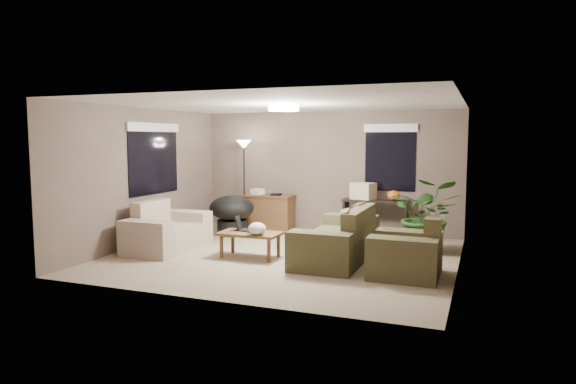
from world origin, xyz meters
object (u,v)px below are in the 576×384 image
at_px(coffee_table, 250,236).
at_px(armchair, 407,255).
at_px(main_sofa, 340,241).
at_px(cat_scratching_post, 432,239).
at_px(console_table, 375,215).
at_px(desk, 268,212).
at_px(floor_lamp, 244,155).
at_px(houseplant, 427,223).
at_px(papasan_chair, 232,212).
at_px(loveseat, 166,232).

bearing_deg(coffee_table, armchair, -4.94).
xyz_separation_m(main_sofa, cat_scratching_post, (1.33, 1.14, -0.08)).
xyz_separation_m(coffee_table, console_table, (1.57, 2.45, 0.08)).
distance_m(desk, floor_lamp, 1.32).
height_order(coffee_table, cat_scratching_post, cat_scratching_post).
bearing_deg(houseplant, console_table, 137.63).
xyz_separation_m(floor_lamp, houseplant, (3.86, -0.82, -1.10)).
distance_m(armchair, papasan_chair, 4.23).
bearing_deg(console_table, houseplant, -42.37).
bearing_deg(console_table, coffee_table, -122.57).
bearing_deg(console_table, papasan_chair, -164.91).
bearing_deg(main_sofa, cat_scratching_post, 40.64).
xyz_separation_m(console_table, houseplant, (1.09, -0.99, 0.06)).
xyz_separation_m(console_table, floor_lamp, (-2.77, -0.17, 1.16)).
bearing_deg(desk, cat_scratching_post, -15.05).
relative_size(coffee_table, cat_scratching_post, 2.00).
height_order(coffee_table, houseplant, houseplant).
distance_m(main_sofa, papasan_chair, 2.92).
distance_m(main_sofa, console_table, 2.06).
xyz_separation_m(main_sofa, floor_lamp, (-2.61, 1.88, 1.30)).
bearing_deg(console_table, desk, 179.32).
relative_size(loveseat, desk, 1.45).
bearing_deg(papasan_chair, armchair, -27.09).
height_order(main_sofa, cat_scratching_post, main_sofa).
bearing_deg(desk, papasan_chair, -121.28).
bearing_deg(papasan_chair, floor_lamp, 89.80).
xyz_separation_m(coffee_table, houseplant, (2.65, 1.46, 0.14)).
bearing_deg(armchair, console_table, 110.22).
height_order(main_sofa, papasan_chair, main_sofa).
bearing_deg(loveseat, floor_lamp, 78.64).
bearing_deg(desk, loveseat, -110.72).
relative_size(main_sofa, papasan_chair, 2.08).
distance_m(main_sofa, desk, 2.98).
distance_m(floor_lamp, houseplant, 4.10).
relative_size(loveseat, cat_scratching_post, 3.20).
relative_size(coffee_table, floor_lamp, 0.52).
distance_m(houseplant, cat_scratching_post, 0.31).
bearing_deg(loveseat, cat_scratching_post, 18.74).
distance_m(main_sofa, armchair, 1.31).
bearing_deg(floor_lamp, coffee_table, -62.11).
distance_m(coffee_table, houseplant, 3.03).
distance_m(armchair, houseplant, 1.70).
bearing_deg(houseplant, papasan_chair, 176.40).
height_order(armchair, coffee_table, armchair).
relative_size(houseplant, cat_scratching_post, 2.56).
height_order(armchair, cat_scratching_post, armchair).
bearing_deg(cat_scratching_post, console_table, 142.17).
xyz_separation_m(houseplant, cat_scratching_post, (0.08, 0.09, -0.29)).
bearing_deg(loveseat, desk, 69.28).
relative_size(armchair, houseplant, 0.78).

